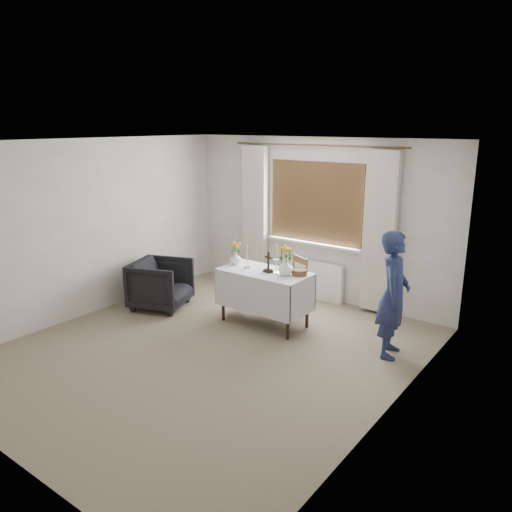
{
  "coord_description": "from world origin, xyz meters",
  "views": [
    {
      "loc": [
        3.79,
        -4.14,
        2.7
      ],
      "look_at": [
        0.04,
        0.9,
        1.02
      ],
      "focal_mm": 35.0,
      "sensor_mm": 36.0,
      "label": 1
    }
  ],
  "objects_px": {
    "altar_table": "(264,298)",
    "wooden_cross": "(268,262)",
    "person": "(393,295)",
    "wooden_chair": "(290,286)",
    "flower_vase_left": "(236,258)",
    "flower_vase_right": "(286,267)",
    "armchair": "(161,284)"
  },
  "relations": [
    {
      "from": "person",
      "to": "flower_vase_right",
      "type": "xyz_separation_m",
      "value": [
        -1.44,
        -0.11,
        0.11
      ]
    },
    {
      "from": "flower_vase_left",
      "to": "flower_vase_right",
      "type": "bearing_deg",
      "value": -0.76
    },
    {
      "from": "wooden_chair",
      "to": "flower_vase_left",
      "type": "relative_size",
      "value": 4.86
    },
    {
      "from": "altar_table",
      "to": "wooden_chair",
      "type": "xyz_separation_m",
      "value": [
        0.06,
        0.55,
        0.04
      ]
    },
    {
      "from": "flower_vase_left",
      "to": "wooden_chair",
      "type": "bearing_deg",
      "value": 41.25
    },
    {
      "from": "altar_table",
      "to": "wooden_chair",
      "type": "distance_m",
      "value": 0.55
    },
    {
      "from": "wooden_chair",
      "to": "person",
      "type": "bearing_deg",
      "value": 10.26
    },
    {
      "from": "altar_table",
      "to": "wooden_cross",
      "type": "relative_size",
      "value": 4.48
    },
    {
      "from": "person",
      "to": "flower_vase_left",
      "type": "relative_size",
      "value": 8.77
    },
    {
      "from": "wooden_chair",
      "to": "armchair",
      "type": "xyz_separation_m",
      "value": [
        -1.69,
        -0.95,
        -0.06
      ]
    },
    {
      "from": "wooden_cross",
      "to": "flower_vase_left",
      "type": "relative_size",
      "value": 1.6
    },
    {
      "from": "altar_table",
      "to": "person",
      "type": "relative_size",
      "value": 0.82
    },
    {
      "from": "wooden_chair",
      "to": "armchair",
      "type": "bearing_deg",
      "value": -126.67
    },
    {
      "from": "wooden_cross",
      "to": "wooden_chair",
      "type": "bearing_deg",
      "value": 100.67
    },
    {
      "from": "flower_vase_left",
      "to": "person",
      "type": "bearing_deg",
      "value": 2.58
    },
    {
      "from": "flower_vase_left",
      "to": "flower_vase_right",
      "type": "relative_size",
      "value": 0.83
    },
    {
      "from": "altar_table",
      "to": "flower_vase_left",
      "type": "height_order",
      "value": "flower_vase_left"
    },
    {
      "from": "armchair",
      "to": "flower_vase_left",
      "type": "distance_m",
      "value": 1.28
    },
    {
      "from": "wooden_chair",
      "to": "flower_vase_right",
      "type": "xyz_separation_m",
      "value": [
        0.26,
        -0.53,
        0.45
      ]
    },
    {
      "from": "person",
      "to": "flower_vase_right",
      "type": "height_order",
      "value": "person"
    },
    {
      "from": "wooden_cross",
      "to": "flower_vase_left",
      "type": "distance_m",
      "value": 0.6
    },
    {
      "from": "altar_table",
      "to": "wooden_chair",
      "type": "relative_size",
      "value": 1.48
    },
    {
      "from": "wooden_cross",
      "to": "flower_vase_right",
      "type": "distance_m",
      "value": 0.26
    },
    {
      "from": "person",
      "to": "wooden_cross",
      "type": "bearing_deg",
      "value": 80.12
    },
    {
      "from": "altar_table",
      "to": "armchair",
      "type": "xyz_separation_m",
      "value": [
        -1.62,
        -0.4,
        -0.02
      ]
    },
    {
      "from": "armchair",
      "to": "person",
      "type": "relative_size",
      "value": 0.53
    },
    {
      "from": "wooden_cross",
      "to": "armchair",
      "type": "bearing_deg",
      "value": -157.01
    },
    {
      "from": "wooden_cross",
      "to": "flower_vase_left",
      "type": "bearing_deg",
      "value": -174.02
    },
    {
      "from": "armchair",
      "to": "flower_vase_left",
      "type": "bearing_deg",
      "value": -89.13
    },
    {
      "from": "flower_vase_left",
      "to": "flower_vase_right",
      "type": "distance_m",
      "value": 0.85
    },
    {
      "from": "wooden_cross",
      "to": "flower_vase_right",
      "type": "xyz_separation_m",
      "value": [
        0.25,
        0.03,
        -0.03
      ]
    },
    {
      "from": "altar_table",
      "to": "armchair",
      "type": "relative_size",
      "value": 1.55
    }
  ]
}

